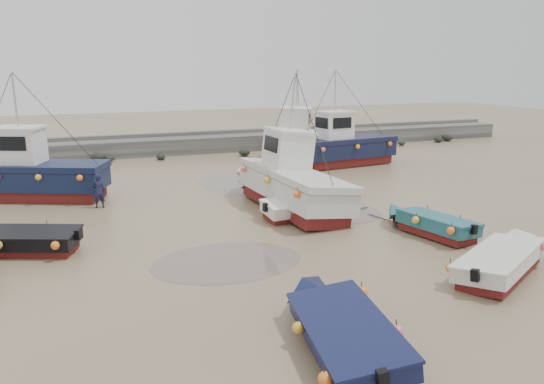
% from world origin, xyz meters
% --- Properties ---
extents(ground, '(120.00, 120.00, 0.00)m').
position_xyz_m(ground, '(0.00, 0.00, 0.00)').
color(ground, '#8F7C5C').
rests_on(ground, ground).
extents(seawall, '(60.00, 4.92, 1.50)m').
position_xyz_m(seawall, '(0.05, 21.99, 0.63)').
color(seawall, slate).
rests_on(seawall, ground).
extents(puddle_a, '(5.25, 5.25, 0.01)m').
position_xyz_m(puddle_a, '(-2.10, -1.24, 0.00)').
color(puddle_a, '#635950').
rests_on(puddle_a, ground).
extents(puddle_b, '(3.51, 3.51, 0.01)m').
position_xyz_m(puddle_b, '(4.58, 2.93, 0.00)').
color(puddle_b, '#635950').
rests_on(puddle_b, ground).
extents(puddle_d, '(6.15, 6.15, 0.01)m').
position_xyz_m(puddle_d, '(2.86, 10.65, 0.00)').
color(puddle_d, '#635950').
rests_on(puddle_d, ground).
extents(dinghy_1, '(2.82, 6.47, 1.43)m').
position_xyz_m(dinghy_1, '(-1.06, -7.63, 0.54)').
color(dinghy_1, maroon).
rests_on(dinghy_1, ground).
extents(dinghy_2, '(2.28, 5.33, 1.43)m').
position_xyz_m(dinghy_2, '(6.23, -1.21, 0.56)').
color(dinghy_2, maroon).
rests_on(dinghy_2, ground).
extents(dinghy_3, '(6.15, 3.93, 1.43)m').
position_xyz_m(dinghy_3, '(6.00, -5.43, 0.54)').
color(dinghy_3, maroon).
rests_on(dinghy_3, ground).
extents(dinghy_4, '(5.87, 3.11, 1.43)m').
position_xyz_m(dinghy_4, '(-8.95, 2.32, 0.55)').
color(dinghy_4, maroon).
rests_on(dinghy_4, ground).
extents(dinghy_5, '(5.42, 2.12, 1.43)m').
position_xyz_m(dinghy_5, '(2.64, 2.76, 0.56)').
color(dinghy_5, maroon).
rests_on(dinghy_5, ground).
extents(cabin_boat_0, '(9.16, 5.13, 6.22)m').
position_xyz_m(cabin_boat_0, '(-8.88, 10.66, 1.36)').
color(cabin_boat_0, maroon).
rests_on(cabin_boat_0, ground).
extents(cabin_boat_1, '(3.30, 10.63, 6.22)m').
position_xyz_m(cabin_boat_1, '(2.46, 4.62, 1.32)').
color(cabin_boat_1, maroon).
rests_on(cabin_boat_1, ground).
extents(cabin_boat_2, '(10.00, 3.44, 6.22)m').
position_xyz_m(cabin_boat_2, '(9.71, 13.11, 1.35)').
color(cabin_boat_2, maroon).
rests_on(cabin_boat_2, ground).
extents(cabin_boat_3, '(6.43, 9.18, 6.22)m').
position_xyz_m(cabin_boat_3, '(8.04, 16.53, 1.35)').
color(cabin_boat_3, maroon).
rests_on(cabin_boat_3, ground).
extents(person, '(0.64, 0.45, 1.65)m').
position_xyz_m(person, '(-5.76, 7.70, 0.00)').
color(person, '#161937').
rests_on(person, ground).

